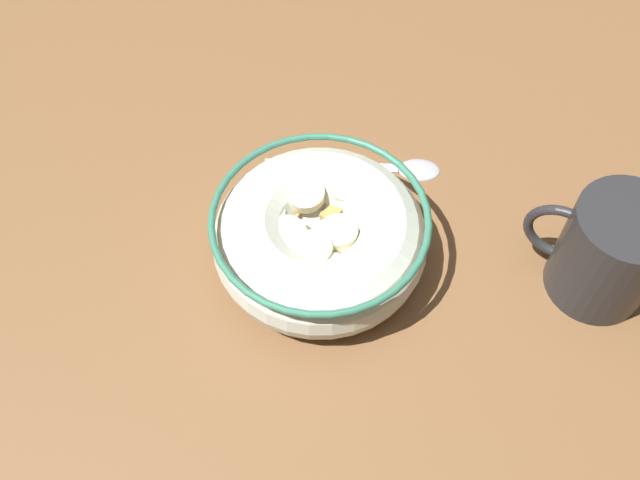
% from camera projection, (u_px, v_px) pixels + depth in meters
% --- Properties ---
extents(ground_plane, '(1.25, 1.25, 0.02)m').
position_uv_depth(ground_plane, '(320.00, 265.00, 0.63)').
color(ground_plane, brown).
extents(cereal_bowl, '(0.18, 0.18, 0.06)m').
position_uv_depth(cereal_bowl, '(320.00, 237.00, 0.59)').
color(cereal_bowl, beige).
rests_on(cereal_bowl, ground_plane).
extents(spoon, '(0.16, 0.09, 0.01)m').
position_uv_depth(spoon, '(389.00, 167.00, 0.67)').
color(spoon, '#A5A5AD').
rests_on(spoon, ground_plane).
extents(coffee_mug, '(0.11, 0.08, 0.10)m').
position_uv_depth(coffee_mug, '(609.00, 252.00, 0.56)').
color(coffee_mug, '#262628').
rests_on(coffee_mug, ground_plane).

